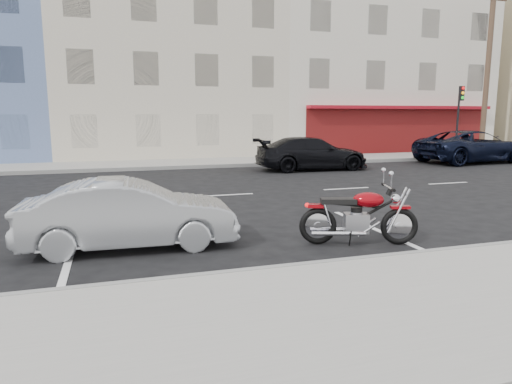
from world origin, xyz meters
TOP-DOWN VIEW (x-y plane):
  - ground at (0.00, 0.00)m, footprint 120.00×120.00m
  - sidewalk_near at (-5.00, -8.70)m, footprint 80.00×3.40m
  - sidewalk_far at (-5.00, 8.70)m, footprint 80.00×3.40m
  - curb_near at (-5.00, -7.00)m, footprint 80.00×0.12m
  - curb_far at (-5.00, 7.00)m, footprint 80.00×0.12m
  - bldg_cream at (-2.00, 16.30)m, footprint 12.00×12.00m
  - bldg_corner at (11.00, 16.30)m, footprint 14.00×12.00m
  - utility_pole at (15.50, 8.60)m, footprint 1.80×0.30m
  - traffic_light at (13.50, 8.33)m, footprint 0.26×0.30m
  - fire_hydrant at (12.00, 8.50)m, footprint 0.20×0.20m
  - motorcycle at (-0.18, -6.10)m, footprint 2.13×0.97m
  - sedan_silver at (-4.97, -4.81)m, footprint 3.84×1.49m
  - suv_far at (11.94, 5.45)m, footprint 5.97×3.07m
  - car_far at (3.03, 5.07)m, footprint 4.99×2.19m

SIDE VIEW (x-z plane):
  - ground at x=0.00m, z-range 0.00..0.00m
  - sidewalk_near at x=-5.00m, z-range 0.00..0.15m
  - sidewalk_far at x=-5.00m, z-range 0.00..0.15m
  - curb_near at x=-5.00m, z-range 0.00..0.16m
  - curb_far at x=-5.00m, z-range 0.00..0.16m
  - motorcycle at x=-0.18m, z-range -0.05..1.06m
  - fire_hydrant at x=12.00m, z-range 0.17..0.89m
  - sedan_silver at x=-4.97m, z-range 0.00..1.25m
  - car_far at x=3.03m, z-range 0.00..1.43m
  - suv_far at x=11.94m, z-range 0.00..1.61m
  - traffic_light at x=13.50m, z-range 0.66..4.46m
  - utility_pole at x=15.50m, z-range 0.24..9.24m
  - bldg_cream at x=-2.00m, z-range 0.00..11.50m
  - bldg_corner at x=11.00m, z-range 0.00..12.50m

